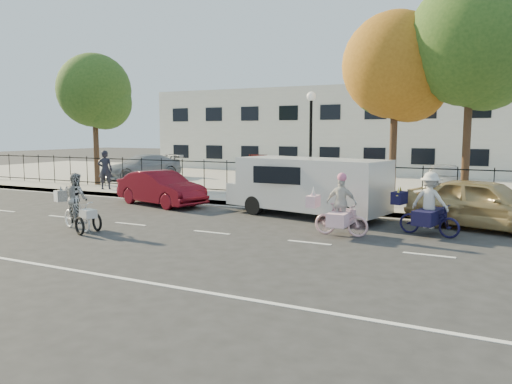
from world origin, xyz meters
The scene contains 22 objects.
ground centered at (0.00, 0.00, 0.00)m, with size 120.00×120.00×0.00m, color #333334.
road_markings centered at (0.00, 0.00, 0.01)m, with size 60.00×9.52×0.01m, color silver, non-canonical shape.
curb centered at (0.00, 5.05, 0.07)m, with size 60.00×0.10×0.15m, color #A8A399.
sidewalk centered at (0.00, 6.10, 0.07)m, with size 60.00×2.20×0.15m, color #A8A399.
parking_lot centered at (0.00, 15.00, 0.07)m, with size 60.00×15.60×0.15m, color #A8A399.
iron_fence centered at (0.00, 7.20, 0.90)m, with size 58.00×0.06×1.50m, color black, non-canonical shape.
building centered at (0.00, 25.00, 3.00)m, with size 34.00×10.00×6.00m, color silver.
lamppost centered at (0.50, 6.80, 3.11)m, with size 0.36×0.36×4.33m.
street_sign centered at (-1.85, 6.80, 1.42)m, with size 0.85×0.06×1.80m.
zebra_trike centered at (-3.78, -1.42, 0.66)m, with size 1.98×1.26×1.71m.
unicorn_bike centered at (3.45, 1.23, 0.66)m, with size 1.74×1.20×1.78m.
bull_bike centered at (5.66, 2.37, 0.71)m, with size 1.98×1.38×1.79m.
white_van centered at (1.53, 3.80, 1.11)m, with size 5.96×2.94×2.00m.
red_sedan centered at (-4.67, 3.80, 0.68)m, with size 1.43×4.11×1.36m, color #5D0A15.
gold_sedan centered at (7.04, 4.03, 0.77)m, with size 1.81×4.51×1.54m, color tan.
pedestrian centered at (-9.69, 6.06, 1.09)m, with size 0.69×0.45×1.88m, color black.
lot_car_a centered at (-11.77, 11.33, 0.85)m, with size 1.97×4.84×1.41m, color #94969B.
lot_car_c centered at (1.92, 10.03, 0.75)m, with size 1.26×3.62×1.19m, color #53575C.
lot_car_d centered at (5.17, 11.12, 0.85)m, with size 1.65×4.11×1.40m, color #B5B9BD.
tree_west centered at (-11.48, 7.58, 4.84)m, with size 3.77×3.77×6.91m.
tree_mid centered at (3.72, 7.76, 5.23)m, with size 4.07×4.07×7.47m.
tree_east centered at (6.36, 7.66, 5.85)m, with size 4.56×4.56×8.35m.
Camera 1 is at (7.46, -12.13, 2.89)m, focal length 35.00 mm.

